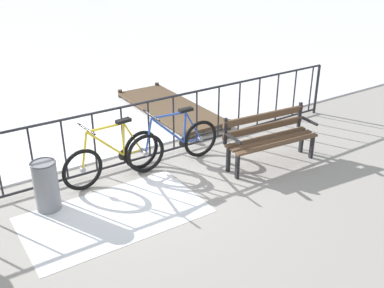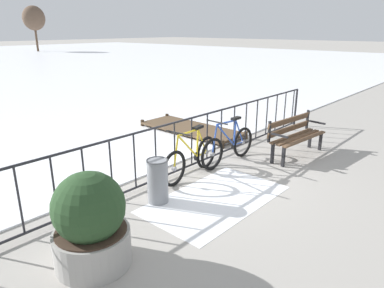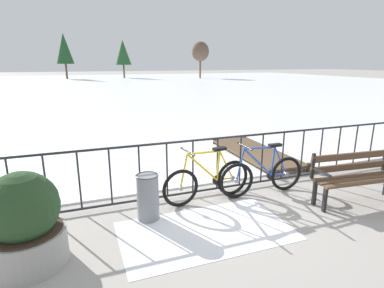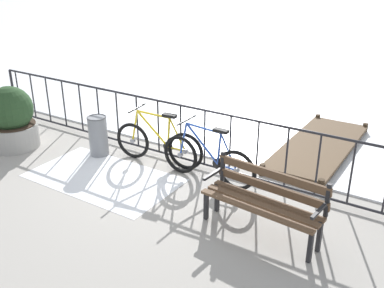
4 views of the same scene
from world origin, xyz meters
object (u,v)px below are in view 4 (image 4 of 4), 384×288
object	(u,v)px
park_bench	(265,197)
planter_with_shrub	(12,119)
bicycle_near_railing	(159,144)
bicycle_second	(208,160)
trash_bin	(98,136)

from	to	relation	value
park_bench	planter_with_shrub	size ratio (longest dim) A/B	1.39
bicycle_near_railing	bicycle_second	world-z (taller)	same
bicycle_second	park_bench	size ratio (longest dim) A/B	1.04
bicycle_second	planter_with_shrub	distance (m)	3.87
bicycle_near_railing	planter_with_shrub	distance (m)	2.89
bicycle_second	park_bench	xyz separation A→B (m)	(1.34, -0.81, 0.14)
bicycle_near_railing	bicycle_second	xyz separation A→B (m)	(1.05, -0.10, 0.00)
planter_with_shrub	park_bench	bearing A→B (deg)	-0.31
bicycle_near_railing	planter_with_shrub	size ratio (longest dim) A/B	1.45
planter_with_shrub	bicycle_second	bearing A→B (deg)	11.71
planter_with_shrub	trash_bin	world-z (taller)	planter_with_shrub
bicycle_near_railing	planter_with_shrub	bearing A→B (deg)	-162.06
bicycle_second	planter_with_shrub	world-z (taller)	planter_with_shrub
bicycle_near_railing	trash_bin	size ratio (longest dim) A/B	2.33
bicycle_near_railing	park_bench	distance (m)	2.56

